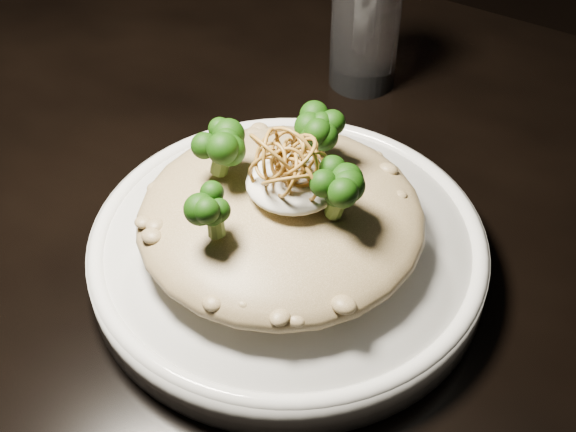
# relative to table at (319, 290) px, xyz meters

# --- Properties ---
(table) EXTENTS (1.10, 0.80, 0.75)m
(table) POSITION_rel_table_xyz_m (0.00, 0.00, 0.00)
(table) COLOR black
(table) RESTS_ON ground
(plate) EXTENTS (0.30, 0.30, 0.03)m
(plate) POSITION_rel_table_xyz_m (0.00, -0.06, 0.10)
(plate) COLOR white
(plate) RESTS_ON table
(risotto) EXTENTS (0.21, 0.21, 0.05)m
(risotto) POSITION_rel_table_xyz_m (-0.00, -0.06, 0.14)
(risotto) COLOR brown
(risotto) RESTS_ON plate
(broccoli) EXTENTS (0.15, 0.15, 0.05)m
(broccoli) POSITION_rel_table_xyz_m (-0.00, -0.06, 0.19)
(broccoli) COLOR black
(broccoli) RESTS_ON risotto
(cheese) EXTENTS (0.07, 0.07, 0.02)m
(cheese) POSITION_rel_table_xyz_m (0.00, -0.05, 0.17)
(cheese) COLOR white
(cheese) RESTS_ON risotto
(shallots) EXTENTS (0.07, 0.07, 0.04)m
(shallots) POSITION_rel_table_xyz_m (0.00, -0.06, 0.20)
(shallots) COLOR brown
(shallots) RESTS_ON cheese
(drinking_glass) EXTENTS (0.08, 0.08, 0.12)m
(drinking_glass) POSITION_rel_table_xyz_m (-0.07, 0.20, 0.14)
(drinking_glass) COLOR silver
(drinking_glass) RESTS_ON table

